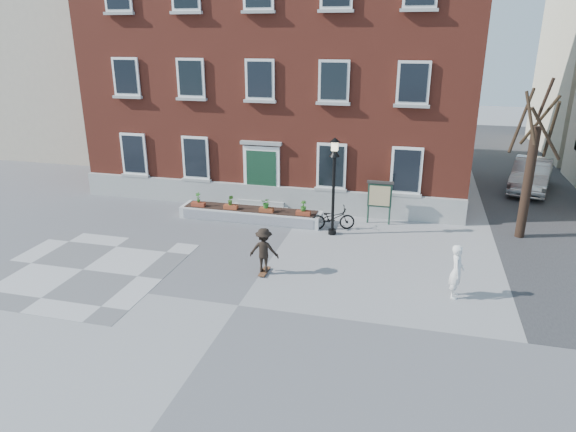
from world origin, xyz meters
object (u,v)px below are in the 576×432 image
(bystander, at_px, (457,271))
(lamp_post, at_px, (334,173))
(skateboarder, at_px, (264,250))
(bicycle, at_px, (332,218))
(parked_car, at_px, (531,175))
(notice_board, at_px, (380,195))

(bystander, distance_m, lamp_post, 6.43)
(bystander, distance_m, skateboarder, 6.13)
(bicycle, height_order, parked_car, parked_car)
(lamp_post, relative_size, notice_board, 2.10)
(notice_board, bearing_deg, bystander, -64.59)
(skateboarder, bearing_deg, bystander, -1.21)
(bicycle, distance_m, lamp_post, 2.13)
(skateboarder, bearing_deg, notice_board, 60.44)
(parked_car, relative_size, lamp_post, 1.27)
(bystander, distance_m, notice_board, 6.60)
(lamp_post, xyz_separation_m, notice_board, (1.69, 1.70, -1.28))
(lamp_post, relative_size, skateboarder, 2.44)
(parked_car, height_order, lamp_post, lamp_post)
(bicycle, distance_m, skateboarder, 4.93)
(bicycle, height_order, skateboarder, skateboarder)
(parked_car, bearing_deg, lamp_post, -120.90)
(bicycle, distance_m, bystander, 6.67)
(bicycle, bearing_deg, skateboarder, 145.16)
(bicycle, distance_m, parked_car, 12.07)
(skateboarder, bearing_deg, bicycle, 72.04)
(bystander, bearing_deg, skateboarder, 93.24)
(bicycle, bearing_deg, lamp_post, 172.87)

